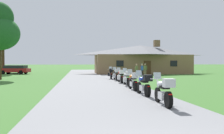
{
  "coord_description": "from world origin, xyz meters",
  "views": [
    {
      "loc": [
        -1.49,
        -3.16,
        1.77
      ],
      "look_at": [
        1.13,
        15.47,
        1.45
      ],
      "focal_mm": 38.33,
      "sensor_mm": 36.0,
      "label": 1
    }
  ],
  "objects_px": {
    "motorcycle_white_farthest_in_row": "(111,74)",
    "motorcycle_white_nearest_to_camera": "(164,92)",
    "motorcycle_orange_third_in_row": "(133,81)",
    "tree_left_far": "(3,31)",
    "motorcycle_white_fourth_in_row": "(127,78)",
    "bystander_olive_shirt_near_lodge": "(145,69)",
    "parked_red_suv_far_left": "(15,69)",
    "bystander_olive_shirt_beside_signpost": "(137,70)",
    "parked_navy_sedan_far_left": "(14,70)",
    "motorcycle_blue_second_in_row": "(144,85)",
    "motorcycle_black_sixth_in_row": "(116,75)",
    "bystander_blue_shirt_by_tree": "(142,69)",
    "motorcycle_red_fifth_in_row": "(121,76)"
  },
  "relations": [
    {
      "from": "motorcycle_orange_third_in_row",
      "to": "parked_red_suv_far_left",
      "type": "bearing_deg",
      "value": 117.83
    },
    {
      "from": "bystander_olive_shirt_beside_signpost",
      "to": "parked_red_suv_far_left",
      "type": "xyz_separation_m",
      "value": [
        -17.17,
        10.08,
        -0.15
      ]
    },
    {
      "from": "bystander_olive_shirt_beside_signpost",
      "to": "tree_left_far",
      "type": "relative_size",
      "value": 0.17
    },
    {
      "from": "bystander_blue_shirt_by_tree",
      "to": "bystander_olive_shirt_near_lodge",
      "type": "bearing_deg",
      "value": -173.89
    },
    {
      "from": "motorcycle_blue_second_in_row",
      "to": "bystander_olive_shirt_near_lodge",
      "type": "xyz_separation_m",
      "value": [
        5.56,
        19.28,
        0.33
      ]
    },
    {
      "from": "motorcycle_black_sixth_in_row",
      "to": "bystander_olive_shirt_beside_signpost",
      "type": "height_order",
      "value": "bystander_olive_shirt_beside_signpost"
    },
    {
      "from": "motorcycle_white_farthest_in_row",
      "to": "motorcycle_white_nearest_to_camera",
      "type": "bearing_deg",
      "value": -85.16
    },
    {
      "from": "bystander_blue_shirt_by_tree",
      "to": "parked_navy_sedan_far_left",
      "type": "distance_m",
      "value": 22.68
    },
    {
      "from": "bystander_olive_shirt_beside_signpost",
      "to": "bystander_blue_shirt_by_tree",
      "type": "xyz_separation_m",
      "value": [
        0.69,
        -0.1,
        0.02
      ]
    },
    {
      "from": "motorcycle_blue_second_in_row",
      "to": "bystander_blue_shirt_by_tree",
      "type": "distance_m",
      "value": 17.7
    },
    {
      "from": "motorcycle_orange_third_in_row",
      "to": "parked_navy_sedan_far_left",
      "type": "height_order",
      "value": "motorcycle_orange_third_in_row"
    },
    {
      "from": "motorcycle_blue_second_in_row",
      "to": "parked_red_suv_far_left",
      "type": "xyz_separation_m",
      "value": [
        -13.32,
        27.28,
        0.16
      ]
    },
    {
      "from": "motorcycle_blue_second_in_row",
      "to": "bystander_olive_shirt_near_lodge",
      "type": "relative_size",
      "value": 1.24
    },
    {
      "from": "tree_left_far",
      "to": "parked_navy_sedan_far_left",
      "type": "height_order",
      "value": "tree_left_far"
    },
    {
      "from": "tree_left_far",
      "to": "motorcycle_white_farthest_in_row",
      "type": "bearing_deg",
      "value": -43.69
    },
    {
      "from": "motorcycle_white_nearest_to_camera",
      "to": "motorcycle_red_fifth_in_row",
      "type": "distance_m",
      "value": 11.11
    },
    {
      "from": "motorcycle_blue_second_in_row",
      "to": "motorcycle_white_fourth_in_row",
      "type": "height_order",
      "value": "same"
    },
    {
      "from": "motorcycle_white_nearest_to_camera",
      "to": "motorcycle_red_fifth_in_row",
      "type": "relative_size",
      "value": 1.0
    },
    {
      "from": "bystander_olive_shirt_beside_signpost",
      "to": "parked_red_suv_far_left",
      "type": "relative_size",
      "value": 0.34
    },
    {
      "from": "motorcycle_black_sixth_in_row",
      "to": "motorcycle_blue_second_in_row",
      "type": "bearing_deg",
      "value": -92.14
    },
    {
      "from": "motorcycle_blue_second_in_row",
      "to": "tree_left_far",
      "type": "bearing_deg",
      "value": 116.26
    },
    {
      "from": "motorcycle_white_nearest_to_camera",
      "to": "bystander_olive_shirt_near_lodge",
      "type": "bearing_deg",
      "value": 78.71
    },
    {
      "from": "motorcycle_white_nearest_to_camera",
      "to": "motorcycle_orange_third_in_row",
      "type": "height_order",
      "value": "same"
    },
    {
      "from": "motorcycle_white_farthest_in_row",
      "to": "bystander_olive_shirt_beside_signpost",
      "type": "relative_size",
      "value": 1.25
    },
    {
      "from": "motorcycle_white_nearest_to_camera",
      "to": "bystander_olive_shirt_near_lodge",
      "type": "distance_m",
      "value": 22.97
    },
    {
      "from": "motorcycle_white_nearest_to_camera",
      "to": "motorcycle_white_farthest_in_row",
      "type": "distance_m",
      "value": 16.5
    },
    {
      "from": "motorcycle_white_farthest_in_row",
      "to": "parked_navy_sedan_far_left",
      "type": "height_order",
      "value": "motorcycle_white_farthest_in_row"
    },
    {
      "from": "motorcycle_orange_third_in_row",
      "to": "motorcycle_white_fourth_in_row",
      "type": "bearing_deg",
      "value": 84.98
    },
    {
      "from": "motorcycle_white_farthest_in_row",
      "to": "tree_left_far",
      "type": "xyz_separation_m",
      "value": [
        -15.5,
        14.81,
        6.26
      ]
    },
    {
      "from": "motorcycle_white_fourth_in_row",
      "to": "motorcycle_white_farthest_in_row",
      "type": "bearing_deg",
      "value": 91.66
    },
    {
      "from": "motorcycle_white_farthest_in_row",
      "to": "bystander_blue_shirt_by_tree",
      "type": "distance_m",
      "value": 5.73
    },
    {
      "from": "motorcycle_orange_third_in_row",
      "to": "motorcycle_black_sixth_in_row",
      "type": "xyz_separation_m",
      "value": [
        0.27,
        8.49,
        -0.01
      ]
    },
    {
      "from": "tree_left_far",
      "to": "parked_red_suv_far_left",
      "type": "relative_size",
      "value": 2.03
    },
    {
      "from": "motorcycle_blue_second_in_row",
      "to": "motorcycle_black_sixth_in_row",
      "type": "bearing_deg",
      "value": 86.3
    },
    {
      "from": "bystander_olive_shirt_beside_signpost",
      "to": "bystander_blue_shirt_by_tree",
      "type": "distance_m",
      "value": 0.69
    },
    {
      "from": "motorcycle_white_nearest_to_camera",
      "to": "parked_navy_sedan_far_left",
      "type": "xyz_separation_m",
      "value": [
        -14.16,
        32.91,
        0.02
      ]
    },
    {
      "from": "motorcycle_orange_third_in_row",
      "to": "motorcycle_blue_second_in_row",
      "type": "bearing_deg",
      "value": -90.51
    },
    {
      "from": "motorcycle_white_nearest_to_camera",
      "to": "bystander_olive_shirt_near_lodge",
      "type": "height_order",
      "value": "bystander_olive_shirt_near_lodge"
    },
    {
      "from": "motorcycle_white_nearest_to_camera",
      "to": "motorcycle_blue_second_in_row",
      "type": "relative_size",
      "value": 1.0
    },
    {
      "from": "motorcycle_blue_second_in_row",
      "to": "bystander_olive_shirt_near_lodge",
      "type": "height_order",
      "value": "bystander_olive_shirt_near_lodge"
    },
    {
      "from": "motorcycle_white_nearest_to_camera",
      "to": "motorcycle_white_fourth_in_row",
      "type": "distance_m",
      "value": 8.5
    },
    {
      "from": "motorcycle_white_fourth_in_row",
      "to": "motorcycle_white_farthest_in_row",
      "type": "xyz_separation_m",
      "value": [
        -0.14,
        8.0,
        0.0
      ]
    },
    {
      "from": "bystander_olive_shirt_near_lodge",
      "to": "parked_red_suv_far_left",
      "type": "xyz_separation_m",
      "value": [
        -18.88,
        8.0,
        -0.17
      ]
    },
    {
      "from": "motorcycle_orange_third_in_row",
      "to": "tree_left_far",
      "type": "relative_size",
      "value": 0.21
    },
    {
      "from": "motorcycle_black_sixth_in_row",
      "to": "motorcycle_white_farthest_in_row",
      "type": "relative_size",
      "value": 1.0
    },
    {
      "from": "motorcycle_white_nearest_to_camera",
      "to": "motorcycle_white_fourth_in_row",
      "type": "height_order",
      "value": "same"
    },
    {
      "from": "motorcycle_orange_third_in_row",
      "to": "bystander_olive_shirt_near_lodge",
      "type": "relative_size",
      "value": 1.23
    },
    {
      "from": "motorcycle_white_fourth_in_row",
      "to": "bystander_blue_shirt_by_tree",
      "type": "bearing_deg",
      "value": 70.32
    },
    {
      "from": "motorcycle_white_fourth_in_row",
      "to": "bystander_olive_shirt_beside_signpost",
      "type": "height_order",
      "value": "bystander_olive_shirt_beside_signpost"
    },
    {
      "from": "motorcycle_black_sixth_in_row",
      "to": "motorcycle_orange_third_in_row",
      "type": "bearing_deg",
      "value": -92.53
    }
  ]
}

